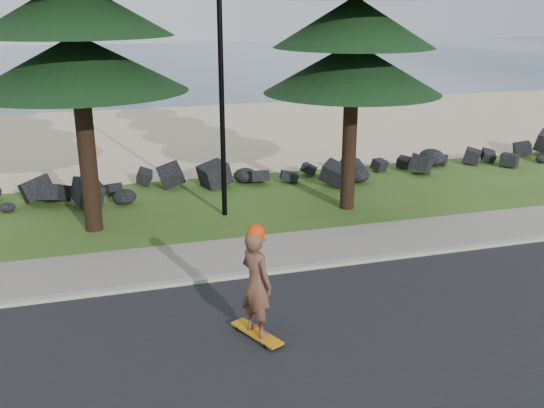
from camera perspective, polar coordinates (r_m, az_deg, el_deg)
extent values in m
plane|color=#33551A|center=(14.02, -1.75, -5.17)|extent=(160.00, 160.00, 0.00)
cube|color=black|center=(10.23, 4.82, -14.84)|extent=(160.00, 7.00, 0.02)
cube|color=#A19E91|center=(13.21, -0.76, -6.48)|extent=(160.00, 0.20, 0.10)
cube|color=gray|center=(14.18, -1.95, -4.71)|extent=(160.00, 2.00, 0.08)
cube|color=#CCB488|center=(27.71, -9.35, 6.50)|extent=(160.00, 15.00, 0.01)
cube|color=#3D5B76|center=(63.78, -13.64, 12.87)|extent=(160.00, 58.00, 0.01)
cylinder|color=black|center=(16.05, -4.83, 12.60)|extent=(0.14, 0.14, 8.00)
cube|color=orange|center=(10.85, -1.45, -12.05)|extent=(0.73, 1.15, 0.04)
imported|color=brown|center=(10.39, -1.49, -7.44)|extent=(0.70, 0.82, 1.90)
sphere|color=red|center=(10.03, -1.53, -2.75)|extent=(0.30, 0.30, 0.30)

